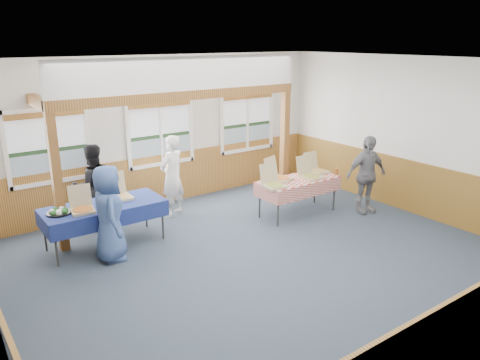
# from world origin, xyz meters

# --- Properties ---
(floor) EXTENTS (8.00, 8.00, 0.00)m
(floor) POSITION_xyz_m (0.00, 0.00, 0.00)
(floor) COLOR #283042
(floor) RESTS_ON ground
(ceiling) EXTENTS (8.00, 8.00, 0.00)m
(ceiling) POSITION_xyz_m (0.00, 0.00, 3.20)
(ceiling) COLOR white
(ceiling) RESTS_ON wall_back
(wall_back) EXTENTS (8.00, 0.00, 8.00)m
(wall_back) POSITION_xyz_m (0.00, 3.50, 1.60)
(wall_back) COLOR silver
(wall_back) RESTS_ON floor
(wall_right) EXTENTS (0.00, 8.00, 8.00)m
(wall_right) POSITION_xyz_m (4.00, 0.00, 1.60)
(wall_right) COLOR silver
(wall_right) RESTS_ON floor
(wainscot_back) EXTENTS (7.98, 0.05, 1.10)m
(wainscot_back) POSITION_xyz_m (0.00, 3.48, 0.55)
(wainscot_back) COLOR brown
(wainscot_back) RESTS_ON floor
(wainscot_front) EXTENTS (7.98, 0.05, 1.10)m
(wainscot_front) POSITION_xyz_m (0.00, -3.48, 0.55)
(wainscot_front) COLOR brown
(wainscot_front) RESTS_ON floor
(wainscot_right) EXTENTS (0.05, 6.98, 1.10)m
(wainscot_right) POSITION_xyz_m (3.98, 0.00, 0.55)
(wainscot_right) COLOR brown
(wainscot_right) RESTS_ON floor
(window_left) EXTENTS (1.56, 0.10, 1.46)m
(window_left) POSITION_xyz_m (-2.30, 3.46, 1.68)
(window_left) COLOR white
(window_left) RESTS_ON wall_back
(window_mid) EXTENTS (1.56, 0.10, 1.46)m
(window_mid) POSITION_xyz_m (0.00, 3.46, 1.68)
(window_mid) COLOR white
(window_mid) RESTS_ON wall_back
(window_right) EXTENTS (1.56, 0.10, 1.46)m
(window_right) POSITION_xyz_m (2.30, 3.46, 1.68)
(window_right) COLOR white
(window_right) RESTS_ON wall_back
(post_left) EXTENTS (0.15, 0.15, 2.40)m
(post_left) POSITION_xyz_m (-2.50, 2.30, 1.20)
(post_left) COLOR #5A3C14
(post_left) RESTS_ON floor
(post_right) EXTENTS (0.15, 0.15, 2.40)m
(post_right) POSITION_xyz_m (2.50, 2.30, 1.20)
(post_right) COLOR #5A3C14
(post_right) RESTS_ON floor
(cross_beam) EXTENTS (5.15, 0.18, 0.18)m
(cross_beam) POSITION_xyz_m (0.00, 2.30, 2.49)
(cross_beam) COLOR #5A3C14
(cross_beam) RESTS_ON post_left
(table_left) EXTENTS (2.09, 0.99, 0.76)m
(table_left) POSITION_xyz_m (-1.84, 2.06, 0.71)
(table_left) COLOR #2D2D2D
(table_left) RESTS_ON floor
(table_right) EXTENTS (1.81, 0.97, 0.76)m
(table_right) POSITION_xyz_m (1.95, 1.21, 0.70)
(table_right) COLOR #2D2D2D
(table_right) RESTS_ON floor
(pizza_box_a) EXTENTS (0.44, 0.51, 0.40)m
(pizza_box_a) POSITION_xyz_m (-2.23, 1.95, 0.82)
(pizza_box_a) COLOR #D0B88A
(pizza_box_a) RESTS_ON table_left
(pizza_box_b) EXTENTS (0.42, 0.50, 0.44)m
(pizza_box_b) POSITION_xyz_m (-1.49, 2.22, 0.82)
(pizza_box_b) COLOR #D0B88A
(pizza_box_b) RESTS_ON table_left
(pizza_box_c) EXTENTS (0.45, 0.52, 0.42)m
(pizza_box_c) POSITION_xyz_m (1.21, 1.12, 0.82)
(pizza_box_c) COLOR #D0B88A
(pizza_box_c) RESTS_ON table_right
(pizza_box_d) EXTENTS (0.54, 0.59, 0.44)m
(pizza_box_d) POSITION_xyz_m (1.59, 1.40, 0.82)
(pizza_box_d) COLOR #D0B88A
(pizza_box_d) RESTS_ON table_right
(pizza_box_e) EXTENTS (0.40, 0.49, 0.43)m
(pizza_box_e) POSITION_xyz_m (2.20, 1.14, 0.82)
(pizza_box_e) COLOR #D0B88A
(pizza_box_e) RESTS_ON table_right
(pizza_box_f) EXTENTS (0.38, 0.46, 0.41)m
(pizza_box_f) POSITION_xyz_m (2.60, 1.36, 0.82)
(pizza_box_f) COLOR #D0B88A
(pizza_box_f) RESTS_ON table_right
(veggie_tray) EXTENTS (0.40, 0.40, 0.09)m
(veggie_tray) POSITION_xyz_m (-2.59, 2.06, 0.79)
(veggie_tray) COLOR black
(veggie_tray) RESTS_ON table_left
(drink_glass) EXTENTS (0.07, 0.07, 0.15)m
(drink_glass) POSITION_xyz_m (2.80, 0.96, 0.83)
(drink_glass) COLOR brown
(drink_glass) RESTS_ON table_right
(woman_white) EXTENTS (0.72, 0.61, 1.68)m
(woman_white) POSITION_xyz_m (-0.18, 2.67, 0.84)
(woman_white) COLOR white
(woman_white) RESTS_ON floor
(woman_black) EXTENTS (0.84, 0.68, 1.63)m
(woman_black) POSITION_xyz_m (-1.68, 3.04, 0.81)
(woman_black) COLOR black
(woman_black) RESTS_ON floor
(man_blue) EXTENTS (0.67, 0.88, 1.61)m
(man_blue) POSITION_xyz_m (-1.96, 1.47, 0.81)
(man_blue) COLOR #3C5897
(man_blue) RESTS_ON floor
(person_grey) EXTENTS (1.02, 0.58, 1.64)m
(person_grey) POSITION_xyz_m (3.16, 0.48, 0.82)
(person_grey) COLOR gray
(person_grey) RESTS_ON floor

